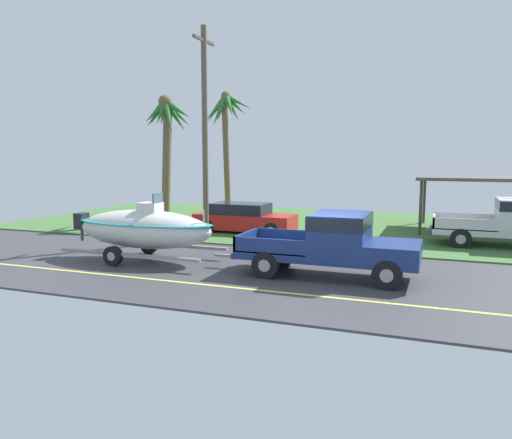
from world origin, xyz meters
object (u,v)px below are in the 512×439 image
pickup_truck_towing (339,242)px  palm_tree_far_left (167,128)px  palm_tree_near_left (225,120)px  utility_pole (205,131)px  parked_sedan_near (244,218)px  boat_on_trailer (144,229)px  carport_awning (495,179)px

pickup_truck_towing → palm_tree_far_left: bearing=142.1°
palm_tree_near_left → utility_pole: utility_pole is taller
parked_sedan_near → palm_tree_far_left: palm_tree_far_left is taller
palm_tree_far_left → palm_tree_near_left: bearing=70.0°
parked_sedan_near → palm_tree_near_left: (-3.34, 5.42, 4.88)m
boat_on_trailer → utility_pole: bearing=90.4°
pickup_truck_towing → utility_pole: 8.98m
pickup_truck_towing → carport_awning: carport_awning is taller
palm_tree_near_left → pickup_truck_towing: bearing=-53.4°
boat_on_trailer → parked_sedan_near: size_ratio=1.38×
boat_on_trailer → utility_pole: utility_pole is taller
palm_tree_far_left → boat_on_trailer: bearing=-64.6°
pickup_truck_towing → carport_awning: bearing=65.5°
boat_on_trailer → carport_awning: bearing=43.1°
boat_on_trailer → palm_tree_near_left: size_ratio=0.88×
carport_awning → palm_tree_near_left: bearing=174.4°
palm_tree_near_left → palm_tree_far_left: palm_tree_near_left is taller
parked_sedan_near → palm_tree_far_left: (-4.80, 1.40, 4.28)m
boat_on_trailer → palm_tree_far_left: size_ratio=0.96×
utility_pole → parked_sedan_near: bearing=65.8°
palm_tree_far_left → pickup_truck_towing: bearing=-37.9°
pickup_truck_towing → palm_tree_near_left: palm_tree_near_left is taller
carport_awning → palm_tree_far_left: (-15.57, -2.64, 2.48)m
carport_awning → palm_tree_near_left: palm_tree_near_left is taller
parked_sedan_near → carport_awning: bearing=20.6°
palm_tree_near_left → carport_awning: bearing=-5.6°
pickup_truck_towing → carport_awning: (4.98, 10.90, 1.43)m
pickup_truck_towing → palm_tree_near_left: size_ratio=0.76×
parked_sedan_near → palm_tree_near_left: bearing=121.6°
carport_awning → utility_pole: bearing=-152.5°
boat_on_trailer → carport_awning: 16.02m
pickup_truck_towing → boat_on_trailer: bearing=-180.0°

